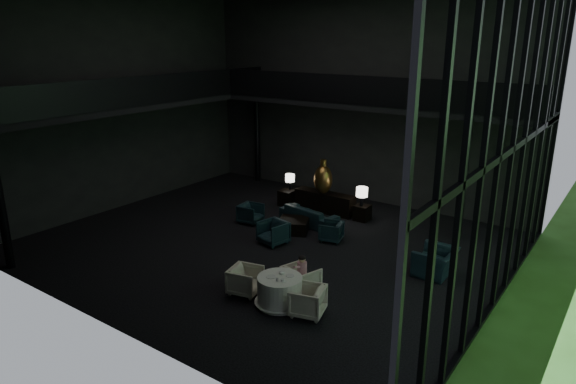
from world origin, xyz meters
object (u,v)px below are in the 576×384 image
Objects in this scene: bronze_urn at (323,179)px; dining_chair_west at (245,279)px; side_table_right at (362,213)px; lounge_armchair_west at (251,213)px; lounge_armchair_east at (331,231)px; lounge_armchair_south at (273,231)px; table_lamp_right at (362,193)px; window_armchair at (436,256)px; console at (325,202)px; coffee_table at (294,225)px; side_table_left at (287,198)px; table_lamp_left at (290,179)px; sofa at (309,212)px; dining_chair_north at (301,278)px; child at (302,266)px; dining_table at (280,293)px; dining_chair_east at (307,299)px.

bronze_urn is 6.80m from dining_chair_west.
lounge_armchair_west reaches higher than side_table_right.
lounge_armchair_west is at bearing -100.38° from lounge_armchair_east.
lounge_armchair_south is at bearing -110.02° from side_table_right.
window_armchair is (3.71, -2.65, -0.51)m from table_lamp_right.
table_lamp_right reaches higher than console.
side_table_right is 0.64× the size of lounge_armchair_south.
lounge_armchair_west is 0.85× the size of lounge_armchair_south.
console reaches higher than coffee_table.
window_armchair reaches higher than lounge_armchair_east.
lounge_armchair_south is (0.29, -3.61, 0.06)m from console.
window_armchair is at bearing -55.75° from dining_chair_west.
side_table_left is 0.62× the size of coffee_table.
table_lamp_left is 0.69× the size of lounge_armchair_south.
sofa is 1.80× the size of window_armchair.
console is 2.77× the size of dining_chair_north.
lounge_armchair_east is at bearing -71.45° from child.
child is at bearing 86.99° from dining_table.
console is 2.88m from lounge_armchair_east.
side_table_left is 0.77m from table_lamp_left.
side_table_right is 0.65× the size of dining_chair_north.
bronze_urn is at bearing -4.79° from table_lamp_left.
lounge_armchair_south reaches higher than dining_chair_east.
lounge_armchair_south is at bearing 129.43° from dining_table.
lounge_armchair_south is at bearing -127.24° from lounge_armchair_west.
side_table_right is at bearing 90.00° from table_lamp_right.
coffee_table is at bearing 5.95° from dining_chair_west.
table_lamp_right reaches higher than lounge_armchair_east.
console is 4.24× the size of side_table_right.
lounge_armchair_east is 3.66m from window_armchair.
console reaches higher than side_table_right.
dining_chair_east is 1.03× the size of dining_chair_west.
dining_chair_east is (5.19, -6.42, 0.10)m from side_table_left.
dining_table is at bearing -37.85° from lounge_armchair_south.
dining_table is at bearing -101.42° from dining_chair_west.
lounge_armchair_west is 0.59× the size of dining_table.
sofa is at bearing 116.09° from dining_table.
dining_chair_west is (3.29, -6.65, -0.65)m from table_lamp_left.
window_armchair is (5.31, -2.76, 0.17)m from console.
sofa reaches higher than dining_table.
table_lamp_right reaches higher than dining_chair_north.
side_table_right is 5.86m from child.
table_lamp_left reaches higher than console.
bronze_urn reaches higher than sofa.
table_lamp_right is 5.76m from child.
dining_chair_east reaches higher than dining_table.
dining_chair_west is 1.50m from child.
bronze_urn is (0.00, -0.15, 0.93)m from console.
lounge_armchair_east is at bearing -54.20° from console.
table_lamp_right is 4.58m from window_armchair.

